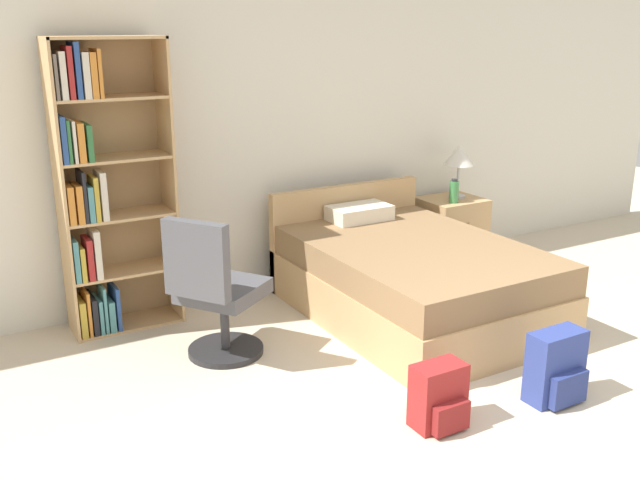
{
  "coord_description": "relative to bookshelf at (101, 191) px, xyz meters",
  "views": [
    {
      "loc": [
        -2.62,
        -1.92,
        2.12
      ],
      "look_at": [
        -0.36,
        1.98,
        0.74
      ],
      "focal_mm": 40.0,
      "sensor_mm": 36.0,
      "label": 1
    }
  ],
  "objects": [
    {
      "name": "bookshelf",
      "position": [
        0.0,
        0.0,
        0.0
      ],
      "size": [
        0.77,
        0.34,
        2.04
      ],
      "color": "tan",
      "rests_on": "ground_plane"
    },
    {
      "name": "bed",
      "position": [
        2.0,
        -0.87,
        -0.72
      ],
      "size": [
        1.4,
        2.01,
        0.83
      ],
      "color": "tan",
      "rests_on": "ground_plane"
    },
    {
      "name": "water_bottle",
      "position": [
        3.0,
        -0.17,
        -0.32
      ],
      "size": [
        0.08,
        0.08,
        0.21
      ],
      "color": "#3F8C4C",
      "rests_on": "nightstand"
    },
    {
      "name": "backpack_blue",
      "position": [
        1.96,
        -2.34,
        -0.81
      ],
      "size": [
        0.34,
        0.22,
        0.43
      ],
      "color": "navy",
      "rests_on": "ground_plane"
    },
    {
      "name": "office_chair",
      "position": [
        0.46,
        -0.86,
        -0.56
      ],
      "size": [
        0.72,
        0.7,
        0.98
      ],
      "color": "#232326",
      "rests_on": "ground_plane"
    },
    {
      "name": "ground_plane",
      "position": [
        1.53,
        -2.96,
        -1.01
      ],
      "size": [
        14.0,
        14.0,
        0.0
      ],
      "primitive_type": "plane",
      "color": "beige"
    },
    {
      "name": "backpack_red",
      "position": [
        1.2,
        -2.22,
        -0.84
      ],
      "size": [
        0.29,
        0.23,
        0.36
      ],
      "color": "maroon",
      "rests_on": "ground_plane"
    },
    {
      "name": "wall_back",
      "position": [
        1.53,
        0.27,
        0.29
      ],
      "size": [
        9.0,
        0.06,
        2.6
      ],
      "color": "silver",
      "rests_on": "ground_plane"
    },
    {
      "name": "table_lamp",
      "position": [
        3.16,
        -0.03,
        -0.05
      ],
      "size": [
        0.27,
        0.27,
        0.48
      ],
      "color": "#B2B2B7",
      "rests_on": "nightstand"
    },
    {
      "name": "nightstand",
      "position": [
        3.09,
        -0.05,
        -0.72
      ],
      "size": [
        0.53,
        0.5,
        0.59
      ],
      "color": "tan",
      "rests_on": "ground_plane"
    }
  ]
}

